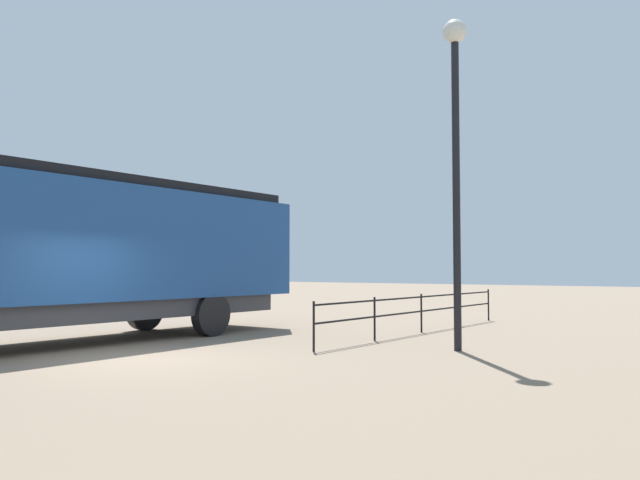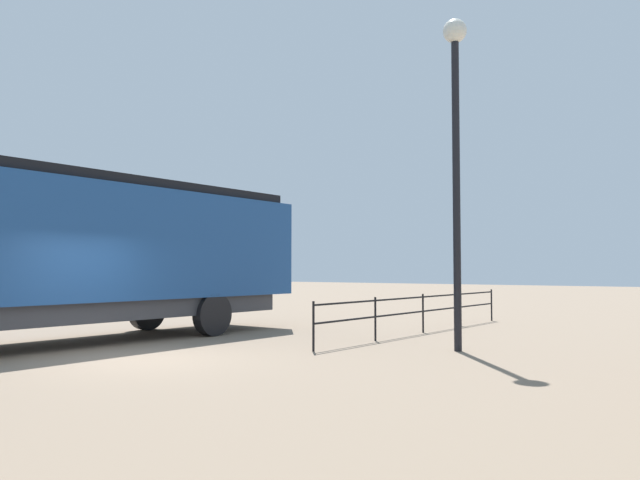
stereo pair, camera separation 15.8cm
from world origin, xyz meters
name	(u,v)px [view 1 (the left image)]	position (x,y,z in m)	size (l,w,h in m)	color
ground_plane	(133,360)	(0.00, 0.00, 0.00)	(120.00, 120.00, 0.00)	#84705B
locomotive	(1,246)	(-3.20, -0.92, 2.19)	(2.96, 16.69, 3.87)	navy
lamp_post	(456,122)	(4.44, 4.83, 4.84)	(0.51, 0.51, 7.06)	black
platform_fence	(421,307)	(2.06, 7.83, 0.69)	(0.05, 9.79, 1.04)	black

